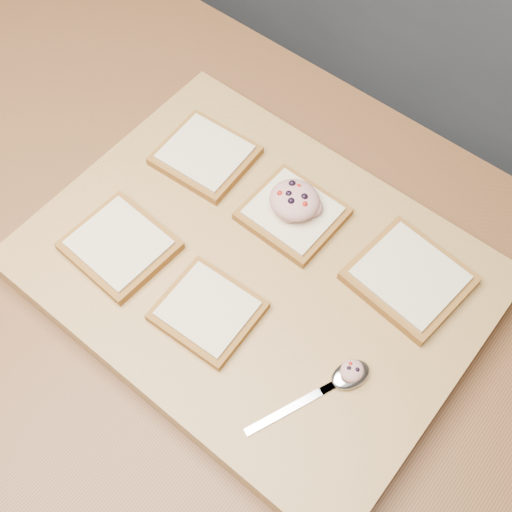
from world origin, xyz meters
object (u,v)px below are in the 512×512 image
at_px(tuna_salad_dollop, 295,200).
at_px(spoon, 342,379).
at_px(cutting_board, 256,273).
at_px(bread_far_center, 293,213).

height_order(tuna_salad_dollop, spoon, tuna_salad_dollop).
xyz_separation_m(cutting_board, bread_far_center, (-0.01, 0.08, 0.03)).
distance_m(cutting_board, bread_far_center, 0.09).
height_order(bread_far_center, spoon, bread_far_center).
xyz_separation_m(bread_far_center, spoon, (0.18, -0.14, -0.00)).
xyz_separation_m(tuna_salad_dollop, spoon, (0.18, -0.14, -0.03)).
relative_size(tuna_salad_dollop, spoon, 0.42).
bearing_deg(tuna_salad_dollop, cutting_board, -83.69).
bearing_deg(spoon, tuna_salad_dollop, 140.96).
bearing_deg(cutting_board, spoon, -18.20).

